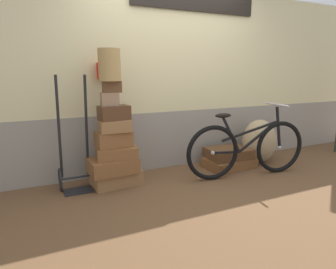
# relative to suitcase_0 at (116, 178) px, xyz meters

# --- Properties ---
(ground) EXTENTS (9.62, 5.20, 0.06)m
(ground) POSITION_rel_suitcase_0_xyz_m (0.95, -0.41, -0.12)
(ground) COLOR brown
(station_building) EXTENTS (7.62, 0.74, 2.51)m
(station_building) POSITION_rel_suitcase_0_xyz_m (0.96, 0.44, 1.17)
(station_building) COLOR gray
(station_building) RESTS_ON ground
(suitcase_0) EXTENTS (0.62, 0.42, 0.18)m
(suitcase_0) POSITION_rel_suitcase_0_xyz_m (0.00, 0.00, 0.00)
(suitcase_0) COLOR olive
(suitcase_0) RESTS_ON ground
(suitcase_1) EXTENTS (0.59, 0.42, 0.18)m
(suitcase_1) POSITION_rel_suitcase_0_xyz_m (-0.04, -0.04, 0.18)
(suitcase_1) COLOR brown
(suitcase_1) RESTS_ON suitcase_0
(suitcase_2) EXTENTS (0.51, 0.35, 0.14)m
(suitcase_2) POSITION_rel_suitcase_0_xyz_m (0.01, -0.05, 0.33)
(suitcase_2) COLOR brown
(suitcase_2) RESTS_ON suitcase_1
(suitcase_3) EXTENTS (0.43, 0.28, 0.19)m
(suitcase_3) POSITION_rel_suitcase_0_xyz_m (-0.01, -0.01, 0.50)
(suitcase_3) COLOR brown
(suitcase_3) RESTS_ON suitcase_2
(suitcase_4) EXTENTS (0.37, 0.24, 0.14)m
(suitcase_4) POSITION_rel_suitcase_0_xyz_m (-0.00, -0.04, 0.66)
(suitcase_4) COLOR olive
(suitcase_4) RESTS_ON suitcase_3
(suitcase_5) EXTENTS (0.37, 0.25, 0.17)m
(suitcase_5) POSITION_rel_suitcase_0_xyz_m (-0.00, -0.03, 0.81)
(suitcase_5) COLOR #4C2D19
(suitcase_5) RESTS_ON suitcase_4
(suitcase_6) EXTENTS (0.21, 0.15, 0.15)m
(suitcase_6) POSITION_rel_suitcase_0_xyz_m (-0.05, -0.02, 0.97)
(suitcase_6) COLOR #937051
(suitcase_6) RESTS_ON suitcase_5
(suitcase_7) EXTENTS (0.23, 0.16, 0.13)m
(suitcase_7) POSITION_rel_suitcase_0_xyz_m (-0.01, -0.01, 1.12)
(suitcase_7) COLOR brown
(suitcase_7) RESTS_ON suitcase_6
(suitcase_8) EXTENTS (0.74, 0.52, 0.13)m
(suitcase_8) POSITION_rel_suitcase_0_xyz_m (1.69, -0.05, -0.02)
(suitcase_8) COLOR brown
(suitcase_8) RESTS_ON ground
(suitcase_9) EXTENTS (0.65, 0.50, 0.14)m
(suitcase_9) POSITION_rel_suitcase_0_xyz_m (1.68, -0.02, 0.12)
(suitcase_9) COLOR brown
(suitcase_9) RESTS_ON suitcase_8
(wicker_basket) EXTENTS (0.25, 0.25, 0.36)m
(wicker_basket) POSITION_rel_suitcase_0_xyz_m (-0.03, -0.03, 1.36)
(wicker_basket) COLOR #A8844C
(wicker_basket) RESTS_ON suitcase_7
(luggage_trolley) EXTENTS (0.39, 0.36, 1.35)m
(luggage_trolley) POSITION_rel_suitcase_0_xyz_m (-0.46, 0.06, 0.24)
(luggage_trolley) COLOR black
(luggage_trolley) RESTS_ON ground
(burlap_sack) EXTENTS (0.54, 0.46, 0.66)m
(burlap_sack) POSITION_rel_suitcase_0_xyz_m (2.25, -0.03, 0.24)
(burlap_sack) COLOR tan
(burlap_sack) RESTS_ON ground
(bicycle) EXTENTS (1.72, 0.46, 0.96)m
(bicycle) POSITION_rel_suitcase_0_xyz_m (1.67, -0.45, 0.29)
(bicycle) COLOR black
(bicycle) RESTS_ON ground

